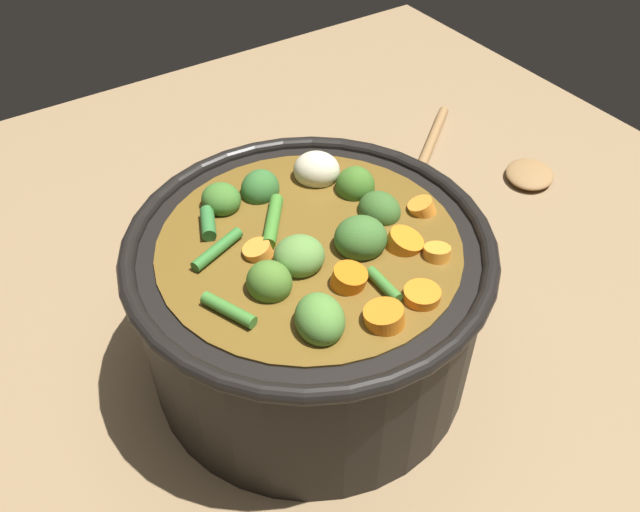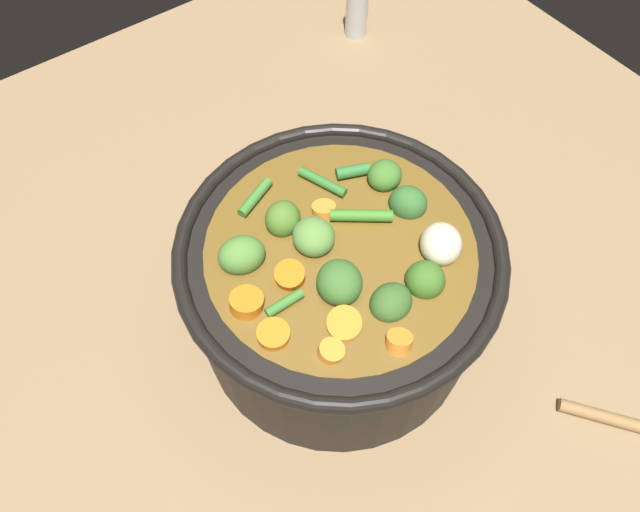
{
  "view_description": "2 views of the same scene",
  "coord_description": "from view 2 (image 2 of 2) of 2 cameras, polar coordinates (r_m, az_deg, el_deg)",
  "views": [
    {
      "loc": [
        0.31,
        -0.19,
        0.46
      ],
      "look_at": [
        0.01,
        0.01,
        0.12
      ],
      "focal_mm": 37.13,
      "sensor_mm": 36.0,
      "label": 1
    },
    {
      "loc": [
        0.17,
        0.2,
        0.54
      ],
      "look_at": [
        0.01,
        -0.02,
        0.11
      ],
      "focal_mm": 32.88,
      "sensor_mm": 36.0,
      "label": 2
    }
  ],
  "objects": [
    {
      "name": "ground_plane",
      "position": [
        0.6,
        1.61,
        -6.17
      ],
      "size": [
        1.1,
        1.1,
        0.0
      ],
      "primitive_type": "plane",
      "color": "#8C704C"
    },
    {
      "name": "cooking_pot",
      "position": [
        0.54,
        1.82,
        -2.71
      ],
      "size": [
        0.28,
        0.28,
        0.16
      ],
      "color": "black",
      "rests_on": "ground_plane"
    },
    {
      "name": "salt_shaker",
      "position": [
        0.87,
        3.64,
        23.18
      ],
      "size": [
        0.03,
        0.03,
        0.09
      ],
      "color": "silver",
      "rests_on": "ground_plane"
    }
  ]
}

